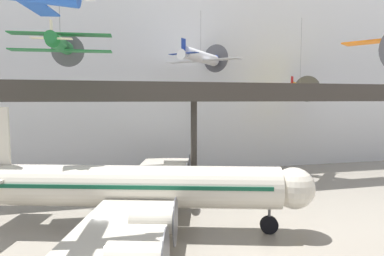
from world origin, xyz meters
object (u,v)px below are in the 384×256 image
Objects in this scene: airliner_silver_main at (132,187)px; suspended_plane_white_twin at (201,57)px; suspended_plane_yellow_lowwing at (300,91)px; suspended_plane_green_biplane at (61,44)px.

suspended_plane_white_twin is (9.18, 13.93, 11.29)m from airliner_silver_main.
suspended_plane_white_twin is at bearing 73.82° from airliner_silver_main.
suspended_plane_yellow_lowwing is 28.53m from suspended_plane_green_biplane.
suspended_plane_green_biplane is (-27.30, -7.48, 3.59)m from suspended_plane_yellow_lowwing.
suspended_plane_white_twin is 16.49m from suspended_plane_green_biplane.
suspended_plane_white_twin is 0.80× the size of suspended_plane_yellow_lowwing.
suspended_plane_white_twin is at bearing 134.56° from suspended_plane_yellow_lowwing.
airliner_silver_main is 2.93× the size of suspended_plane_yellow_lowwing.
suspended_plane_white_twin is 0.99× the size of suspended_plane_green_biplane.
suspended_plane_white_twin is at bearing -55.85° from suspended_plane_green_biplane.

